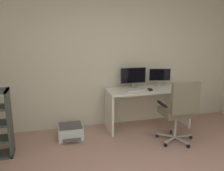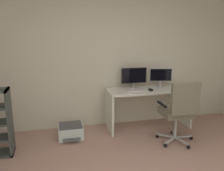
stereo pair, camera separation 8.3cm
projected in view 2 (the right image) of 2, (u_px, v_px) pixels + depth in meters
The scene contains 8 objects.
wall_back at pixel (104, 55), 4.37m from camera, with size 5.41×0.10×2.75m, color beige.
desk at pixel (149, 99), 4.35m from camera, with size 1.55×0.58×0.76m.
monitor_main at pixel (134, 76), 4.35m from camera, with size 0.48×0.18×0.38m.
monitor_secondary at pixel (161, 76), 4.47m from camera, with size 0.44×0.18×0.35m.
keyboard at pixel (136, 91), 4.14m from camera, with size 0.34×0.13×0.02m, color silver.
computer_mouse at pixel (151, 90), 4.17m from camera, with size 0.06×0.10×0.03m, color black.
office_chair at pixel (180, 109), 3.66m from camera, with size 0.62×0.63×1.06m.
printer at pixel (71, 131), 4.00m from camera, with size 0.42×0.45×0.24m.
Camera 2 is at (-0.88, -1.89, 1.78)m, focal length 37.13 mm.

